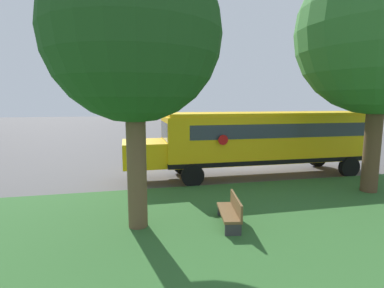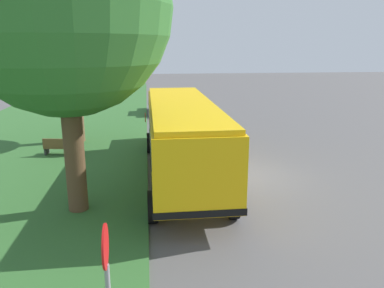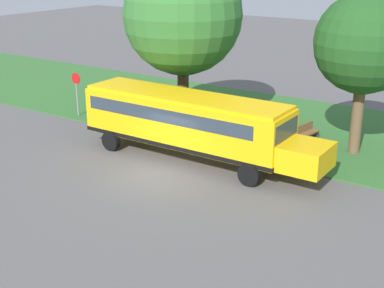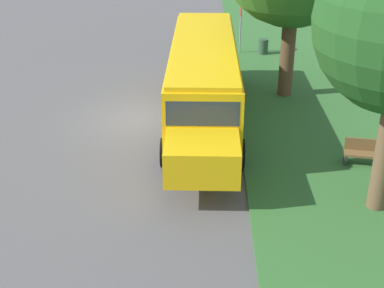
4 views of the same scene
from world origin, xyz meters
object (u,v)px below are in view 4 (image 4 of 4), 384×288
object	(u,v)px
park_bench	(369,153)
school_bus	(203,75)
trash_bin	(263,47)
stop_sign	(241,23)

from	to	relation	value
park_bench	school_bus	bearing A→B (deg)	-33.54
school_bus	trash_bin	bearing A→B (deg)	-109.39
school_bus	park_bench	size ratio (longest dim) A/B	7.48
school_bus	park_bench	distance (m)	6.87
park_bench	trash_bin	world-z (taller)	park_bench
school_bus	trash_bin	xyz separation A→B (m)	(-3.28, -9.31, -1.47)
stop_sign	park_bench	bearing A→B (deg)	105.23
park_bench	stop_sign	bearing A→B (deg)	-74.77
stop_sign	school_bus	bearing A→B (deg)	78.21
school_bus	trash_bin	distance (m)	9.98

